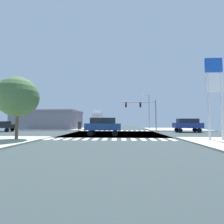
{
  "coord_description": "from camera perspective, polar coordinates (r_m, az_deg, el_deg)",
  "views": [
    {
      "loc": [
        0.84,
        -23.44,
        1.9
      ],
      "look_at": [
        -0.5,
        2.38,
        3.46
      ],
      "focal_mm": 24.44,
      "sensor_mm": 36.0,
      "label": 1
    }
  ],
  "objects": [
    {
      "name": "traffic_signal_mast",
      "position": [
        30.76,
        11.22,
        1.51
      ],
      "size": [
        6.76,
        0.55,
        6.11
      ],
      "color": "gray",
      "rests_on": "ground"
    },
    {
      "name": "sidewalk_corner_ne",
      "position": [
        37.52,
        22.0,
        -6.0
      ],
      "size": [
        12.0,
        12.0,
        0.14
      ],
      "color": "#A09B91",
      "rests_on": "ground"
    },
    {
      "name": "crosswalk_near",
      "position": [
        16.29,
        -0.9,
        -10.13
      ],
      "size": [
        13.5,
        2.0,
        0.01
      ],
      "color": "white",
      "rests_on": "ground"
    },
    {
      "name": "crosswalk_far",
      "position": [
        30.82,
        0.94,
        -6.98
      ],
      "size": [
        13.5,
        2.0,
        0.01
      ],
      "color": "white",
      "rests_on": "ground"
    },
    {
      "name": "suv_crossing_1",
      "position": [
        29.36,
        26.4,
        -4.08
      ],
      "size": [
        4.6,
        1.96,
        2.34
      ],
      "rotation": [
        0.0,
        0.0,
        4.71
      ],
      "color": "black",
      "rests_on": "ground"
    },
    {
      "name": "bank_building",
      "position": [
        40.67,
        -22.35,
        -2.73
      ],
      "size": [
        15.98,
        9.88,
        4.45
      ],
      "color": "gray",
      "rests_on": "ground"
    },
    {
      "name": "sedan_farside_2",
      "position": [
        34.54,
        -35.84,
        -4.1
      ],
      "size": [
        4.3,
        1.8,
        1.88
      ],
      "rotation": [
        0.0,
        0.0,
        4.71
      ],
      "color": "black",
      "rests_on": "ground"
    },
    {
      "name": "street_lamp",
      "position": [
        39.91,
        13.4,
        1.33
      ],
      "size": [
        1.78,
        0.32,
        8.72
      ],
      "color": "gray",
      "rests_on": "ground"
    },
    {
      "name": "sidewalk_tree",
      "position": [
        17.9,
        -31.74,
        4.81
      ],
      "size": [
        3.96,
        3.96,
        6.3
      ],
      "color": "brown",
      "rests_on": "ground"
    },
    {
      "name": "sidewalk_corner_nw",
      "position": [
        38.09,
        -18.45,
        -6.03
      ],
      "size": [
        12.0,
        12.0,
        0.14
      ],
      "color": "#9B9492",
      "rests_on": "ground"
    },
    {
      "name": "box_truck_queued_1",
      "position": [
        40.78,
        -5.28,
        -2.51
      ],
      "size": [
        2.4,
        7.2,
        4.85
      ],
      "rotation": [
        0.0,
        0.0,
        3.14
      ],
      "color": "black",
      "rests_on": "ground"
    },
    {
      "name": "ground",
      "position": [
        23.54,
        0.92,
        -8.14
      ],
      "size": [
        90.0,
        90.0,
        0.05
      ],
      "color": "#2B3638"
    },
    {
      "name": "suv_leading_2",
      "position": [
        20.07,
        -3.33,
        -4.89
      ],
      "size": [
        4.6,
        1.96,
        2.34
      ],
      "rotation": [
        0.0,
        0.0,
        1.57
      ],
      "color": "black",
      "rests_on": "ground"
    },
    {
      "name": "gas_station_sign",
      "position": [
        18.11,
        33.9,
        8.96
      ],
      "size": [
        1.6,
        0.2,
        8.09
      ],
      "color": "silver",
      "rests_on": "ground"
    }
  ]
}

